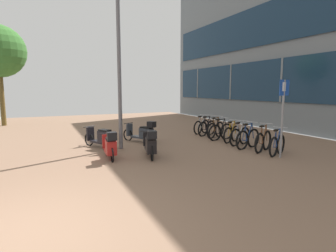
{
  "coord_description": "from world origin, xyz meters",
  "views": [
    {
      "loc": [
        0.57,
        -4.33,
        2.2
      ],
      "look_at": [
        3.89,
        2.83,
        1.13
      ],
      "focal_mm": 28.85,
      "sensor_mm": 36.0,
      "label": 1
    }
  ],
  "objects_px": {
    "bicycle_rack_02": "(248,139)",
    "bicycle_rack_04": "(232,134)",
    "scooter_near": "(143,133)",
    "scooter_extra": "(110,146)",
    "bicycle_rack_01": "(263,141)",
    "scooter_mid": "(150,144)",
    "bicycle_rack_03": "(240,136)",
    "bicycle_rack_06": "(216,130)",
    "scooter_far": "(101,138)",
    "bicycle_rack_05": "(221,132)",
    "bicycle_rack_07": "(207,128)",
    "parking_sign": "(283,110)",
    "lamp_post": "(119,63)",
    "bicycle_rack_00": "(277,145)",
    "bicycle_rack_08": "(202,127)"
  },
  "relations": [
    {
      "from": "bicycle_rack_01",
      "to": "scooter_mid",
      "type": "height_order",
      "value": "bicycle_rack_01"
    },
    {
      "from": "bicycle_rack_02",
      "to": "parking_sign",
      "type": "xyz_separation_m",
      "value": [
        -0.0,
        -1.56,
        1.19
      ]
    },
    {
      "from": "bicycle_rack_00",
      "to": "scooter_extra",
      "type": "relative_size",
      "value": 0.74
    },
    {
      "from": "bicycle_rack_06",
      "to": "bicycle_rack_01",
      "type": "bearing_deg",
      "value": -91.75
    },
    {
      "from": "bicycle_rack_08",
      "to": "lamp_post",
      "type": "distance_m",
      "value": 5.72
    },
    {
      "from": "bicycle_rack_03",
      "to": "bicycle_rack_06",
      "type": "bearing_deg",
      "value": 86.33
    },
    {
      "from": "scooter_mid",
      "to": "bicycle_rack_01",
      "type": "bearing_deg",
      "value": -12.32
    },
    {
      "from": "bicycle_rack_06",
      "to": "scooter_far",
      "type": "xyz_separation_m",
      "value": [
        -5.28,
        -0.08,
        0.03
      ]
    },
    {
      "from": "scooter_extra",
      "to": "lamp_post",
      "type": "xyz_separation_m",
      "value": [
        0.71,
        1.32,
        2.73
      ]
    },
    {
      "from": "scooter_far",
      "to": "lamp_post",
      "type": "xyz_separation_m",
      "value": [
        0.65,
        -0.46,
        2.76
      ]
    },
    {
      "from": "scooter_extra",
      "to": "lamp_post",
      "type": "height_order",
      "value": "lamp_post"
    },
    {
      "from": "scooter_mid",
      "to": "scooter_extra",
      "type": "height_order",
      "value": "scooter_mid"
    },
    {
      "from": "scooter_mid",
      "to": "scooter_extra",
      "type": "distance_m",
      "value": 1.29
    },
    {
      "from": "bicycle_rack_07",
      "to": "scooter_near",
      "type": "distance_m",
      "value": 3.45
    },
    {
      "from": "bicycle_rack_00",
      "to": "bicycle_rack_06",
      "type": "relative_size",
      "value": 0.94
    },
    {
      "from": "bicycle_rack_02",
      "to": "scooter_extra",
      "type": "distance_m",
      "value": 5.12
    },
    {
      "from": "bicycle_rack_07",
      "to": "bicycle_rack_08",
      "type": "height_order",
      "value": "bicycle_rack_07"
    },
    {
      "from": "scooter_mid",
      "to": "bicycle_rack_00",
      "type": "bearing_deg",
      "value": -20.35
    },
    {
      "from": "bicycle_rack_06",
      "to": "scooter_mid",
      "type": "height_order",
      "value": "bicycle_rack_06"
    },
    {
      "from": "bicycle_rack_06",
      "to": "bicycle_rack_07",
      "type": "bearing_deg",
      "value": 96.24
    },
    {
      "from": "bicycle_rack_00",
      "to": "scooter_near",
      "type": "height_order",
      "value": "bicycle_rack_00"
    },
    {
      "from": "bicycle_rack_00",
      "to": "lamp_post",
      "type": "xyz_separation_m",
      "value": [
        -4.56,
        3.17,
        2.81
      ]
    },
    {
      "from": "scooter_far",
      "to": "bicycle_rack_01",
      "type": "bearing_deg",
      "value": -30.14
    },
    {
      "from": "scooter_mid",
      "to": "scooter_far",
      "type": "bearing_deg",
      "value": 118.85
    },
    {
      "from": "bicycle_rack_05",
      "to": "scooter_far",
      "type": "relative_size",
      "value": 0.92
    },
    {
      "from": "bicycle_rack_06",
      "to": "scooter_far",
      "type": "relative_size",
      "value": 0.87
    },
    {
      "from": "bicycle_rack_03",
      "to": "scooter_extra",
      "type": "distance_m",
      "value": 5.22
    },
    {
      "from": "bicycle_rack_05",
      "to": "bicycle_rack_01",
      "type": "bearing_deg",
      "value": -88.62
    },
    {
      "from": "parking_sign",
      "to": "bicycle_rack_00",
      "type": "bearing_deg",
      "value": 60.22
    },
    {
      "from": "bicycle_rack_00",
      "to": "bicycle_rack_05",
      "type": "bearing_deg",
      "value": 91.51
    },
    {
      "from": "bicycle_rack_00",
      "to": "bicycle_rack_08",
      "type": "xyz_separation_m",
      "value": [
        0.09,
        4.95,
        0.0
      ]
    },
    {
      "from": "lamp_post",
      "to": "bicycle_rack_07",
      "type": "bearing_deg",
      "value": 14.31
    },
    {
      "from": "bicycle_rack_01",
      "to": "scooter_extra",
      "type": "bearing_deg",
      "value": 166.82
    },
    {
      "from": "scooter_mid",
      "to": "bicycle_rack_04",
      "type": "bearing_deg",
      "value": 13.58
    },
    {
      "from": "bicycle_rack_02",
      "to": "parking_sign",
      "type": "height_order",
      "value": "parking_sign"
    },
    {
      "from": "bicycle_rack_03",
      "to": "bicycle_rack_07",
      "type": "bearing_deg",
      "value": 88.81
    },
    {
      "from": "bicycle_rack_01",
      "to": "bicycle_rack_07",
      "type": "bearing_deg",
      "value": 89.58
    },
    {
      "from": "bicycle_rack_02",
      "to": "scooter_extra",
      "type": "relative_size",
      "value": 0.83
    },
    {
      "from": "bicycle_rack_02",
      "to": "bicycle_rack_04",
      "type": "distance_m",
      "value": 1.26
    },
    {
      "from": "bicycle_rack_01",
      "to": "scooter_extra",
      "type": "relative_size",
      "value": 0.78
    },
    {
      "from": "scooter_near",
      "to": "scooter_extra",
      "type": "xyz_separation_m",
      "value": [
        -1.85,
        -2.07,
        -0.0
      ]
    },
    {
      "from": "bicycle_rack_03",
      "to": "scooter_mid",
      "type": "height_order",
      "value": "bicycle_rack_03"
    },
    {
      "from": "bicycle_rack_01",
      "to": "scooter_near",
      "type": "bearing_deg",
      "value": 135.86
    },
    {
      "from": "parking_sign",
      "to": "lamp_post",
      "type": "bearing_deg",
      "value": 141.42
    },
    {
      "from": "bicycle_rack_00",
      "to": "bicycle_rack_06",
      "type": "height_order",
      "value": "bicycle_rack_06"
    },
    {
      "from": "bicycle_rack_06",
      "to": "bicycle_rack_08",
      "type": "distance_m",
      "value": 1.24
    },
    {
      "from": "bicycle_rack_04",
      "to": "bicycle_rack_05",
      "type": "relative_size",
      "value": 0.89
    },
    {
      "from": "bicycle_rack_05",
      "to": "bicycle_rack_02",
      "type": "bearing_deg",
      "value": -93.04
    },
    {
      "from": "bicycle_rack_04",
      "to": "bicycle_rack_07",
      "type": "relative_size",
      "value": 0.94
    },
    {
      "from": "scooter_near",
      "to": "bicycle_rack_02",
      "type": "bearing_deg",
      "value": -39.57
    }
  ]
}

